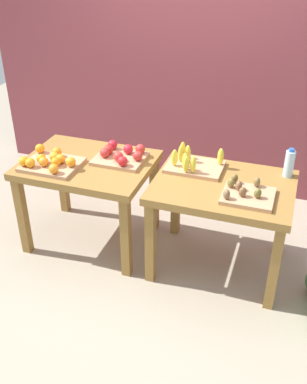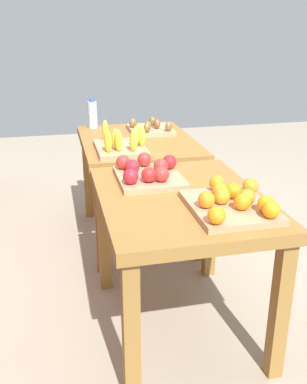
% 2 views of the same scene
% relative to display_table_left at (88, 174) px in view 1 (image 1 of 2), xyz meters
% --- Properties ---
extents(ground_plane, '(8.00, 8.00, 0.00)m').
position_rel_display_table_left_xyz_m(ground_plane, '(0.56, 0.00, -0.66)').
color(ground_plane, '#9F937E').
extents(back_wall, '(4.40, 0.12, 3.00)m').
position_rel_display_table_left_xyz_m(back_wall, '(0.56, 1.35, 0.84)').
color(back_wall, brown).
rests_on(back_wall, ground_plane).
extents(display_table_left, '(1.04, 0.80, 0.77)m').
position_rel_display_table_left_xyz_m(display_table_left, '(0.00, 0.00, 0.00)').
color(display_table_left, olive).
rests_on(display_table_left, ground_plane).
extents(display_table_right, '(1.04, 0.80, 0.77)m').
position_rel_display_table_left_xyz_m(display_table_right, '(1.12, 0.00, 0.00)').
color(display_table_right, olive).
rests_on(display_table_right, ground_plane).
extents(orange_bin, '(0.46, 0.38, 0.11)m').
position_rel_display_table_left_xyz_m(orange_bin, '(-0.24, -0.17, 0.16)').
color(orange_bin, tan).
rests_on(orange_bin, display_table_left).
extents(apple_bin, '(0.41, 0.35, 0.11)m').
position_rel_display_table_left_xyz_m(apple_bin, '(0.25, 0.11, 0.16)').
color(apple_bin, tan).
rests_on(apple_bin, display_table_left).
extents(banana_crate, '(0.44, 0.33, 0.17)m').
position_rel_display_table_left_xyz_m(banana_crate, '(0.84, 0.16, 0.16)').
color(banana_crate, tan).
rests_on(banana_crate, display_table_right).
extents(kiwi_bin, '(0.36, 0.32, 0.10)m').
position_rel_display_table_left_xyz_m(kiwi_bin, '(1.30, -0.13, 0.14)').
color(kiwi_bin, tan).
rests_on(kiwi_bin, display_table_right).
extents(water_bottle, '(0.07, 0.07, 0.23)m').
position_rel_display_table_left_xyz_m(water_bottle, '(1.56, 0.28, 0.22)').
color(water_bottle, silver).
rests_on(water_bottle, display_table_right).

